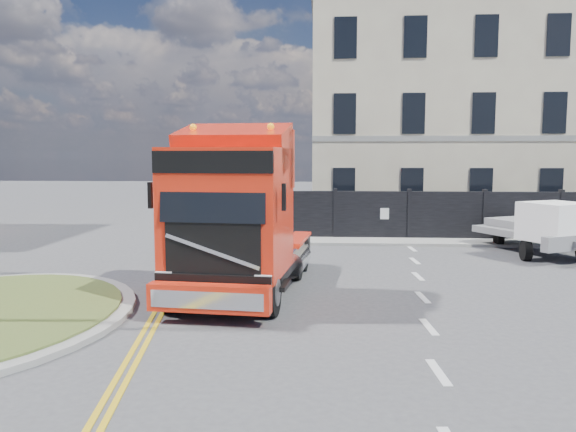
{
  "coord_description": "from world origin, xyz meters",
  "views": [
    {
      "loc": [
        0.53,
        -13.97,
        3.45
      ],
      "look_at": [
        -0.45,
        1.26,
        1.8
      ],
      "focal_mm": 35.0,
      "sensor_mm": 36.0,
      "label": 1
    }
  ],
  "objects": [
    {
      "name": "ground",
      "position": [
        0.0,
        0.0,
        0.0
      ],
      "size": [
        120.0,
        120.0,
        0.0
      ],
      "primitive_type": "plane",
      "color": "#424244",
      "rests_on": "ground"
    },
    {
      "name": "hoarding_fence",
      "position": [
        6.55,
        9.0,
        1.0
      ],
      "size": [
        18.8,
        0.25,
        2.0
      ],
      "color": "black",
      "rests_on": "ground"
    },
    {
      "name": "georgian_building",
      "position": [
        6.0,
        16.5,
        5.77
      ],
      "size": [
        12.3,
        10.3,
        12.8
      ],
      "color": "beige",
      "rests_on": "ground"
    },
    {
      "name": "pavement_far",
      "position": [
        6.0,
        8.1,
        0.06
      ],
      "size": [
        20.0,
        1.6,
        0.12
      ],
      "primitive_type": "cube",
      "color": "gray",
      "rests_on": "ground"
    },
    {
      "name": "truck",
      "position": [
        -1.56,
        -0.68,
        1.83
      ],
      "size": [
        3.18,
        7.03,
        4.08
      ],
      "rotation": [
        0.0,
        0.0,
        -0.1
      ],
      "color": "black",
      "rests_on": "ground"
    },
    {
      "name": "flatbed_pickup",
      "position": [
        8.1,
        5.26,
        1.04
      ],
      "size": [
        3.77,
        5.1,
        1.92
      ],
      "rotation": [
        0.0,
        0.0,
        0.48
      ],
      "color": "slate",
      "rests_on": "ground"
    }
  ]
}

